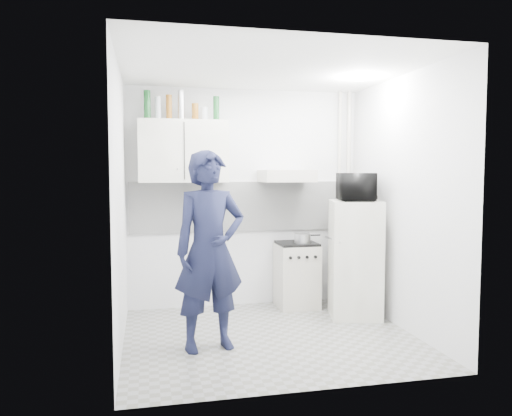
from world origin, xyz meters
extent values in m
plane|color=gray|center=(0.00, 0.00, 0.00)|extent=(2.80, 2.80, 0.00)
plane|color=white|center=(0.00, 0.00, 2.60)|extent=(2.80, 2.80, 0.00)
plane|color=silver|center=(0.00, 1.25, 1.30)|extent=(2.80, 0.00, 2.80)
plane|color=silver|center=(-1.40, 0.00, 1.30)|extent=(0.00, 2.60, 2.60)
plane|color=silver|center=(1.40, 0.00, 1.30)|extent=(0.00, 2.60, 2.60)
imported|color=black|center=(-0.61, -0.20, 0.91)|extent=(0.74, 0.56, 1.81)
cube|color=beige|center=(0.58, 1.00, 0.38)|extent=(0.47, 0.47, 0.75)
cube|color=white|center=(1.10, 0.48, 0.65)|extent=(0.65, 0.65, 1.30)
cube|color=black|center=(0.58, 1.00, 0.77)|extent=(0.45, 0.45, 0.03)
cylinder|color=silver|center=(0.64, 0.95, 0.83)|extent=(0.19, 0.19, 0.11)
imported|color=black|center=(1.10, 0.48, 1.45)|extent=(0.63, 0.50, 0.31)
cylinder|color=#144C1E|center=(-1.14, 1.07, 2.36)|extent=(0.07, 0.07, 0.32)
cylinder|color=#B2B7BC|center=(-1.03, 1.07, 2.33)|extent=(0.07, 0.07, 0.26)
cylinder|color=brown|center=(-0.90, 1.07, 2.34)|extent=(0.07, 0.07, 0.28)
cylinder|color=silver|center=(-0.77, 1.07, 2.37)|extent=(0.08, 0.08, 0.34)
cylinder|color=brown|center=(-0.61, 1.07, 2.30)|extent=(0.08, 0.08, 0.19)
cylinder|color=#B2B7BC|center=(-0.51, 1.07, 2.28)|extent=(0.08, 0.08, 0.15)
cylinder|color=#144C1E|center=(-0.37, 1.07, 2.34)|extent=(0.07, 0.07, 0.28)
cube|color=white|center=(-0.75, 1.07, 1.85)|extent=(1.00, 0.35, 0.70)
cube|color=beige|center=(0.45, 1.00, 1.57)|extent=(0.60, 0.50, 0.14)
cube|color=white|center=(0.00, 1.24, 1.20)|extent=(2.74, 0.03, 0.60)
cylinder|color=beige|center=(1.30, 1.17, 1.30)|extent=(0.05, 0.05, 2.60)
cylinder|color=beige|center=(1.18, 1.17, 1.30)|extent=(0.04, 0.04, 2.60)
cylinder|color=white|center=(1.00, 0.20, 2.57)|extent=(0.10, 0.10, 0.02)
camera|label=1|loc=(-1.16, -4.66, 1.62)|focal=35.00mm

